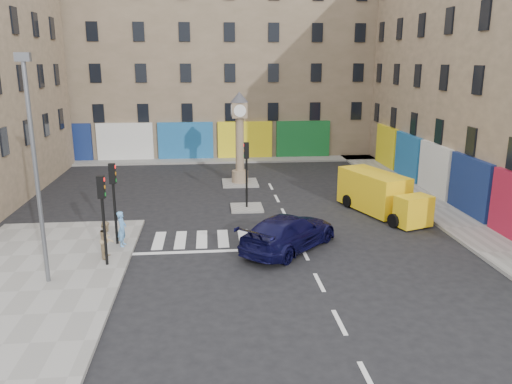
{
  "coord_description": "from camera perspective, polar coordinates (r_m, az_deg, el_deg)",
  "views": [
    {
      "loc": [
        -4.05,
        -19.15,
        8.18
      ],
      "look_at": [
        -1.84,
        4.15,
        2.0
      ],
      "focal_mm": 35.0,
      "sensor_mm": 36.0,
      "label": 1
    }
  ],
  "objects": [
    {
      "name": "lamp_post",
      "position": [
        19.28,
        -23.98,
        3.38
      ],
      "size": [
        0.5,
        0.25,
        8.3
      ],
      "color": "#595B60",
      "rests_on": "sidewalk_left"
    },
    {
      "name": "sidewalk_left",
      "position": [
        20.21,
        -25.45,
        -10.4
      ],
      "size": [
        7.0,
        16.0,
        0.15
      ],
      "primitive_type": "cube",
      "color": "gray",
      "rests_on": "ground"
    },
    {
      "name": "traffic_light_left_far",
      "position": [
        22.85,
        -15.97,
        0.13
      ],
      "size": [
        0.28,
        0.22,
        3.7
      ],
      "color": "black",
      "rests_on": "sidewalk_left"
    },
    {
      "name": "island_far",
      "position": [
        34.2,
        -1.84,
        1.05
      ],
      "size": [
        2.4,
        2.4,
        0.12
      ],
      "primitive_type": "cube",
      "color": "gray",
      "rests_on": "ground"
    },
    {
      "name": "sidewalk_right",
      "position": [
        32.84,
        17.61,
        -0.21
      ],
      "size": [
        2.6,
        30.0,
        0.15
      ],
      "primitive_type": "cube",
      "color": "gray",
      "rests_on": "ground"
    },
    {
      "name": "pedestrian_tan",
      "position": [
        21.85,
        -16.67,
        -5.2
      ],
      "size": [
        0.61,
        0.78,
        1.59
      ],
      "primitive_type": "imported",
      "rotation": [
        0.0,
        0.0,
        1.56
      ],
      "color": "tan",
      "rests_on": "sidewalk_left"
    },
    {
      "name": "island_near",
      "position": [
        28.42,
        -1.07,
        -1.81
      ],
      "size": [
        1.8,
        1.8,
        0.12
      ],
      "primitive_type": "cube",
      "color": "gray",
      "rests_on": "ground"
    },
    {
      "name": "pedestrian_blue",
      "position": [
        23.0,
        -15.07,
        -4.07
      ],
      "size": [
        0.42,
        0.61,
        1.6
      ],
      "primitive_type": "imported",
      "rotation": [
        0.0,
        0.0,
        1.5
      ],
      "color": "#609DDC",
      "rests_on": "sidewalk_left"
    },
    {
      "name": "clock_pillar",
      "position": [
        33.54,
        -1.89,
        6.85
      ],
      "size": [
        1.2,
        1.2,
        6.1
      ],
      "color": "#9F8468",
      "rests_on": "island_far"
    },
    {
      "name": "building_far",
      "position": [
        47.16,
        -5.56,
        15.12
      ],
      "size": [
        32.0,
        10.0,
        17.0
      ],
      "primitive_type": "cube",
      "color": "#836F57",
      "rests_on": "ground"
    },
    {
      "name": "ground",
      "position": [
        21.22,
        6.06,
        -7.97
      ],
      "size": [
        120.0,
        120.0,
        0.0
      ],
      "primitive_type": "plane",
      "color": "black",
      "rests_on": "ground"
    },
    {
      "name": "sidewalk_far",
      "position": [
        42.14,
        -5.27,
        3.64
      ],
      "size": [
        32.0,
        2.4,
        0.15
      ],
      "primitive_type": "cube",
      "color": "gray",
      "rests_on": "ground"
    },
    {
      "name": "yellow_van",
      "position": [
        28.17,
        13.98,
        -0.25
      ],
      "size": [
        3.66,
        6.26,
        2.19
      ],
      "rotation": [
        0.0,
        0.0,
        0.34
      ],
      "color": "yellow",
      "rests_on": "ground"
    },
    {
      "name": "navy_sedan",
      "position": [
        22.31,
        3.79,
        -4.6
      ],
      "size": [
        5.32,
        5.47,
        1.57
      ],
      "primitive_type": "imported",
      "rotation": [
        0.0,
        0.0,
        2.39
      ],
      "color": "black",
      "rests_on": "ground"
    },
    {
      "name": "traffic_light_left_near",
      "position": [
        20.58,
        -17.14,
        -1.56
      ],
      "size": [
        0.28,
        0.22,
        3.7
      ],
      "color": "black",
      "rests_on": "sidewalk_left"
    },
    {
      "name": "traffic_light_island",
      "position": [
        27.8,
        -1.09,
        3.19
      ],
      "size": [
        0.28,
        0.22,
        3.7
      ],
      "color": "black",
      "rests_on": "island_near"
    }
  ]
}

